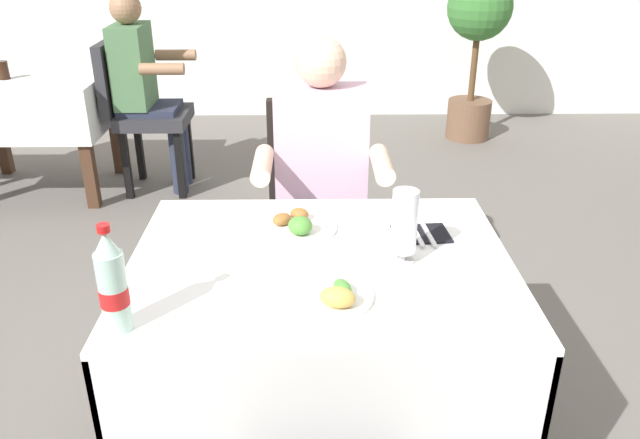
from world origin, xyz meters
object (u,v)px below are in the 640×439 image
at_px(beer_glass_left, 404,226).
at_px(napkin_cutlery_set, 421,234).
at_px(plate_far_diner, 297,225).
at_px(background_patron, 144,83).
at_px(potted_plant_corner, 477,36).
at_px(plate_near_camera, 330,295).
at_px(background_dining_table, 34,107).
at_px(chair_far_diner_seat, 317,206).
at_px(background_chair_right, 139,108).
at_px(background_table_tumbler, 3,70).
at_px(cola_bottle_primary, 112,285).
at_px(main_dining_table, 321,311).
at_px(seated_diner_far, 321,181).

xyz_separation_m(beer_glass_left, napkin_cutlery_set, (0.08, 0.17, -0.11)).
bearing_deg(plate_far_diner, background_patron, 114.49).
distance_m(beer_glass_left, potted_plant_corner, 3.63).
bearing_deg(background_patron, plate_near_camera, -67.23).
xyz_separation_m(plate_far_diner, background_dining_table, (-1.73, 2.21, -0.22)).
distance_m(chair_far_diner_seat, background_chair_right, 1.93).
height_order(background_table_tumbler, potted_plant_corner, potted_plant_corner).
distance_m(cola_bottle_primary, background_chair_right, 2.82).
bearing_deg(chair_far_diner_seat, main_dining_table, -90.00).
bearing_deg(beer_glass_left, potted_plant_corner, 73.30).
relative_size(seated_diner_far, background_table_tumbler, 11.45).
relative_size(background_patron, background_table_tumbler, 11.45).
relative_size(plate_far_diner, background_chair_right, 0.25).
bearing_deg(background_chair_right, seated_diner_far, -55.82).
distance_m(main_dining_table, plate_near_camera, 0.29).
xyz_separation_m(plate_near_camera, background_patron, (-1.10, 2.61, -0.06)).
relative_size(main_dining_table, background_chair_right, 1.13).
distance_m(beer_glass_left, background_chair_right, 2.79).
bearing_deg(cola_bottle_primary, seated_diner_far, 64.50).
bearing_deg(seated_diner_far, background_dining_table, 137.17).
relative_size(chair_far_diner_seat, potted_plant_corner, 0.75).
bearing_deg(chair_far_diner_seat, napkin_cutlery_set, -65.03).
xyz_separation_m(seated_diner_far, background_patron, (-1.09, 1.68, 0.00)).
distance_m(napkin_cutlery_set, background_patron, 2.64).
relative_size(beer_glass_left, napkin_cutlery_set, 1.13).
height_order(seated_diner_far, background_chair_right, seated_diner_far).
bearing_deg(background_chair_right, plate_far_diner, -64.47).
xyz_separation_m(background_table_tumbler, potted_plant_corner, (3.18, 1.14, 0.01)).
bearing_deg(potted_plant_corner, seated_diner_far, -114.70).
height_order(main_dining_table, background_chair_right, background_chair_right).
relative_size(chair_far_diner_seat, napkin_cutlery_set, 5.01).
distance_m(beer_glass_left, background_table_tumbler, 3.17).
height_order(plate_far_diner, background_patron, background_patron).
distance_m(plate_near_camera, background_patron, 2.83).
bearing_deg(plate_near_camera, cola_bottle_primary, -166.90).
xyz_separation_m(main_dining_table, beer_glass_left, (0.23, -0.02, 0.29)).
bearing_deg(background_chair_right, main_dining_table, -64.86).
bearing_deg(seated_diner_far, beer_glass_left, -73.46).
bearing_deg(cola_bottle_primary, background_table_tumbler, 118.03).
xyz_separation_m(plate_near_camera, background_chair_right, (-1.15, 2.61, -0.22)).
relative_size(seated_diner_far, potted_plant_corner, 0.98).
relative_size(background_table_tumbler, potted_plant_corner, 0.09).
bearing_deg(background_dining_table, napkin_cutlery_set, -46.77).
height_order(plate_near_camera, napkin_cutlery_set, plate_near_camera).
height_order(chair_far_diner_seat, beer_glass_left, beer_glass_left).
bearing_deg(plate_far_diner, plate_near_camera, -77.29).
height_order(chair_far_diner_seat, plate_near_camera, chair_far_diner_seat).
bearing_deg(main_dining_table, background_chair_right, 115.14).
bearing_deg(main_dining_table, cola_bottle_primary, -145.47).
height_order(plate_near_camera, background_patron, background_patron).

